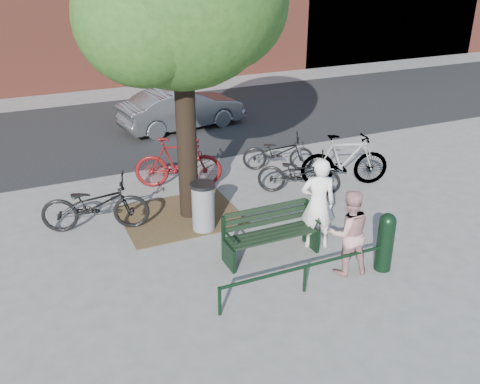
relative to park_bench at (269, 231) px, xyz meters
name	(u,v)px	position (x,y,z in m)	size (l,w,h in m)	color
ground	(271,256)	(0.00, -0.08, -0.48)	(90.00, 90.00, 0.00)	gray
dirt_pit	(181,216)	(-1.00, 2.12, -0.47)	(2.40, 2.00, 0.02)	brown
road	(148,126)	(0.00, 8.42, -0.47)	(40.00, 7.00, 0.01)	black
park_bench	(269,231)	(0.00, 0.00, 0.00)	(1.74, 0.54, 0.97)	black
guard_railing	(305,270)	(0.00, -1.28, -0.08)	(3.06, 0.06, 0.51)	black
person_left	(318,204)	(0.95, -0.07, 0.41)	(0.64, 0.42, 1.77)	white
person_right	(348,233)	(0.95, -1.06, 0.30)	(0.75, 0.59, 1.55)	tan
bollard	(386,240)	(1.60, -1.25, 0.10)	(0.29, 0.29, 1.09)	black
litter_bin	(203,207)	(-0.76, 1.39, 0.03)	(0.49, 0.49, 1.01)	gray
bicycle_a	(95,204)	(-2.70, 2.27, 0.07)	(0.73, 2.10, 1.10)	black
bicycle_b	(178,162)	(-0.54, 3.61, 0.13)	(0.57, 2.02, 1.22)	#5A0C0E
bicycle_c	(299,173)	(1.83, 2.12, 0.02)	(0.66, 1.88, 0.99)	black
bicycle_d	(345,160)	(3.06, 2.12, 0.15)	(0.59, 2.08, 1.25)	gray
bicycle_e	(278,152)	(2.07, 3.58, -0.01)	(0.62, 1.78, 0.93)	black
parked_car	(182,109)	(0.96, 7.81, 0.15)	(1.34, 3.84, 1.26)	slate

